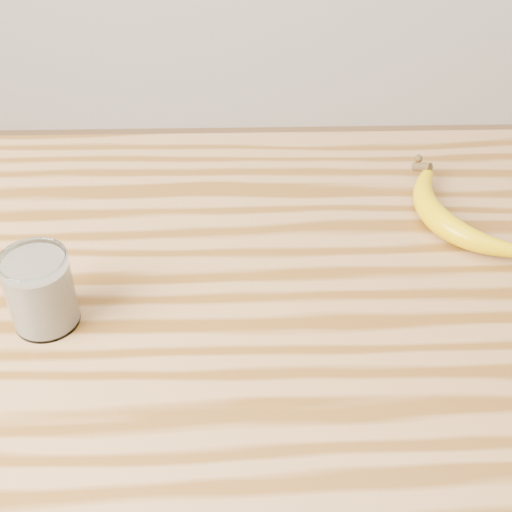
{
  "coord_description": "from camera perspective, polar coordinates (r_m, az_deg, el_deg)",
  "views": [
    {
      "loc": [
        -0.05,
        -0.78,
        1.58
      ],
      "look_at": [
        -0.04,
        0.0,
        0.93
      ],
      "focal_mm": 50.0,
      "sensor_mm": 36.0,
      "label": 1
    }
  ],
  "objects": [
    {
      "name": "smoothie_glass",
      "position": [
        0.97,
        -16.87,
        -2.72
      ],
      "size": [
        0.09,
        0.09,
        0.11
      ],
      "color": "white",
      "rests_on": "table"
    },
    {
      "name": "table",
      "position": [
        1.13,
        1.8,
        -6.27
      ],
      "size": [
        1.2,
        0.8,
        0.9
      ],
      "color": "#9F7142",
      "rests_on": "ground"
    },
    {
      "name": "banana",
      "position": [
        1.14,
        14.32,
        2.83
      ],
      "size": [
        0.24,
        0.35,
        0.04
      ],
      "primitive_type": null,
      "rotation": [
        0.0,
        0.0,
        0.4
      ],
      "color": "#DFB200",
      "rests_on": "table"
    }
  ]
}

